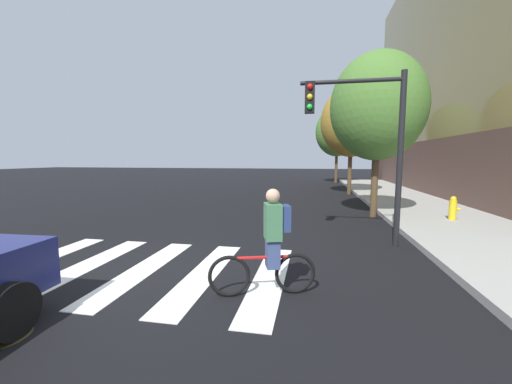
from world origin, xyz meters
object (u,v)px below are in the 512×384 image
(street_tree_mid, at_px, (351,122))
(street_tree_far, at_px, (337,132))
(cyclist, at_px, (271,243))
(street_tree_near, at_px, (378,107))
(manhole_cover, at_px, (1,336))
(fire_hydrant, at_px, (453,208))
(traffic_light_near, at_px, (365,129))

(street_tree_mid, bearing_deg, street_tree_far, 91.11)
(cyclist, relative_size, street_tree_mid, 0.27)
(street_tree_near, bearing_deg, manhole_cover, -123.78)
(cyclist, height_order, street_tree_mid, street_tree_mid)
(manhole_cover, relative_size, fire_hydrant, 0.82)
(manhole_cover, relative_size, traffic_light_near, 0.15)
(manhole_cover, bearing_deg, street_tree_far, 77.12)
(manhole_cover, xyz_separation_m, street_tree_near, (5.88, 8.79, 3.97))
(traffic_light_near, relative_size, street_tree_far, 0.63)
(traffic_light_near, distance_m, street_tree_near, 4.09)
(street_tree_near, bearing_deg, street_tree_far, 90.78)
(street_tree_near, xyz_separation_m, street_tree_far, (-0.22, 16.00, 0.50))
(traffic_light_near, relative_size, fire_hydrant, 5.38)
(street_tree_near, distance_m, street_tree_far, 16.00)
(traffic_light_near, bearing_deg, street_tree_near, 75.36)
(street_tree_near, bearing_deg, traffic_light_near, -104.64)
(fire_hydrant, distance_m, street_tree_mid, 9.26)
(street_tree_mid, relative_size, street_tree_far, 0.96)
(traffic_light_near, bearing_deg, fire_hydrant, 42.13)
(traffic_light_near, bearing_deg, street_tree_far, 87.75)
(fire_hydrant, bearing_deg, cyclist, -129.59)
(manhole_cover, bearing_deg, traffic_light_near, 45.58)
(street_tree_mid, bearing_deg, manhole_cover, -109.92)
(cyclist, bearing_deg, traffic_light_near, 60.35)
(manhole_cover, relative_size, street_tree_mid, 0.10)
(cyclist, relative_size, street_tree_far, 0.26)
(manhole_cover, xyz_separation_m, fire_hydrant, (8.20, 7.98, 0.53))
(manhole_cover, xyz_separation_m, traffic_light_near, (4.89, 4.99, 2.86))
(cyclist, height_order, traffic_light_near, traffic_light_near)
(traffic_light_near, height_order, street_tree_near, street_tree_near)
(fire_hydrant, relative_size, street_tree_near, 0.13)
(manhole_cover, xyz_separation_m, street_tree_mid, (5.84, 16.10, 4.29))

